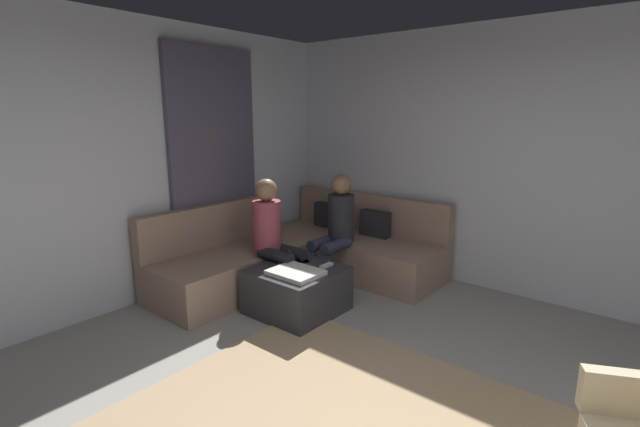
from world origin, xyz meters
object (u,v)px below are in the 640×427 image
person_on_couch_back (335,226)px  person_on_couch_side (274,234)px  ottoman (297,290)px  coffee_mug (292,254)px  game_remote (326,265)px  sectional_couch (303,253)px

person_on_couch_back → person_on_couch_side: same height
ottoman → coffee_mug: coffee_mug is taller
coffee_mug → person_on_couch_back: size_ratio=0.08×
game_remote → person_on_couch_side: 0.63m
person_on_couch_back → ottoman: bearing=99.6°
ottoman → coffee_mug: bearing=140.7°
game_remote → sectional_couch: bearing=146.2°
sectional_couch → person_on_couch_side: 0.72m
ottoman → person_on_couch_side: bearing=164.1°
sectional_couch → person_on_couch_back: size_ratio=2.12×
coffee_mug → person_on_couch_back: person_on_couch_back is taller
sectional_couch → person_on_couch_side: (0.15, -0.59, 0.38)m
coffee_mug → person_on_couch_back: 0.62m
game_remote → person_on_couch_side: person_on_couch_side is taller
sectional_couch → game_remote: 0.88m
game_remote → person_on_couch_back: bearing=119.8°
sectional_couch → coffee_mug: (0.32, -0.52, 0.19)m
game_remote → person_on_couch_back: 0.66m
ottoman → game_remote: bearing=50.7°
sectional_couch → ottoman: (0.54, -0.70, -0.07)m
coffee_mug → person_on_couch_back: bearing=81.0°
sectional_couch → person_on_couch_back: (0.41, 0.06, 0.38)m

